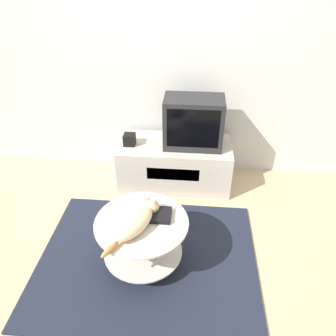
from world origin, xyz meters
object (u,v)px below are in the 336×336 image
Objects in this scene: cat at (135,221)px; tv at (193,122)px; speaker at (129,139)px; dvd_box at (157,215)px.

tv is at bearing 10.89° from cat.
speaker is 0.20× the size of cat.
cat is (-0.14, -0.13, 0.05)m from dvd_box.
cat reaches higher than dvd_box.
speaker is at bearing 111.17° from dvd_box.
tv reaches higher than speaker.
tv is 1.13m from dvd_box.
speaker is 1.11m from dvd_box.
tv is 1.02× the size of cat.
speaker is (-0.64, -0.05, -0.20)m from tv.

